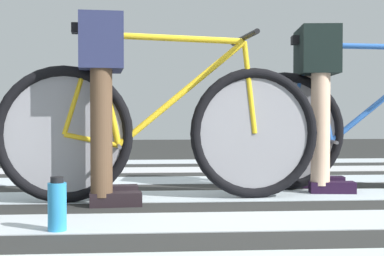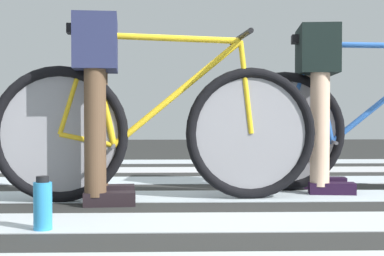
# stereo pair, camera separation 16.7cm
# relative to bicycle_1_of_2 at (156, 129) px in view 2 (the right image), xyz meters

# --- Properties ---
(ground) EXTENTS (18.00, 14.00, 0.02)m
(ground) POSITION_rel_bicycle_1_of_2_xyz_m (0.53, -0.00, -0.40)
(ground) COLOR #282927
(crosswalk_markings) EXTENTS (5.43, 5.76, 0.00)m
(crosswalk_markings) POSITION_rel_bicycle_1_of_2_xyz_m (0.50, -0.24, -0.38)
(crosswalk_markings) COLOR #B7BCBF
(crosswalk_markings) RESTS_ON ground
(bicycle_1_of_2) EXTENTS (1.73, 0.52, 0.93)m
(bicycle_1_of_2) POSITION_rel_bicycle_1_of_2_xyz_m (0.00, 0.00, 0.00)
(bicycle_1_of_2) COLOR black
(bicycle_1_of_2) RESTS_ON ground
(cyclist_1_of_2) EXTENTS (0.34, 0.43, 0.97)m
(cyclist_1_of_2) POSITION_rel_bicycle_1_of_2_xyz_m (-0.31, -0.03, 0.24)
(cyclist_1_of_2) COLOR brown
(cyclist_1_of_2) RESTS_ON ground
(bicycle_2_of_2) EXTENTS (1.73, 0.52, 0.93)m
(bicycle_2_of_2) POSITION_rel_bicycle_1_of_2_xyz_m (1.26, 0.31, 0.00)
(bicycle_2_of_2) COLOR black
(bicycle_2_of_2) RESTS_ON ground
(cyclist_2_of_2) EXTENTS (0.35, 0.43, 0.98)m
(cyclist_2_of_2) POSITION_rel_bicycle_1_of_2_xyz_m (0.95, 0.34, 0.25)
(cyclist_2_of_2) COLOR beige
(cyclist_2_of_2) RESTS_ON ground
(water_bottle) EXTENTS (0.07, 0.07, 0.22)m
(water_bottle) POSITION_rel_bicycle_1_of_2_xyz_m (-0.43, -0.76, -0.28)
(water_bottle) COLOR #2C92D5
(water_bottle) RESTS_ON ground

